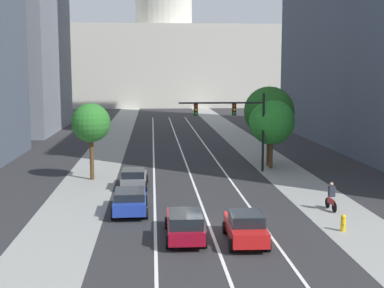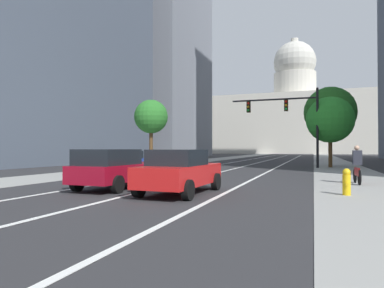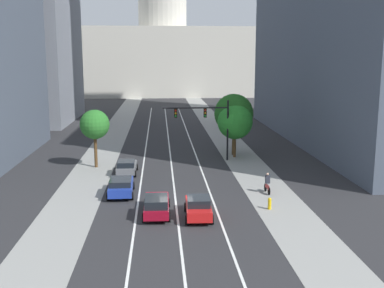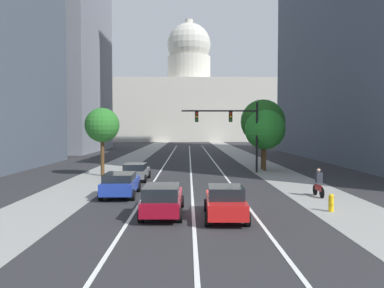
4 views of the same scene
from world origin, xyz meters
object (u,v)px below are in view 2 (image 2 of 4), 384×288
Objects in this scene: capitol_building at (295,117)px; street_tree_near_left at (151,117)px; traffic_signal_mast at (289,114)px; fire_hydrant at (347,182)px; car_blue at (123,163)px; car_crimson at (118,168)px; cyclist at (357,165)px; car_red at (180,171)px; car_gray at (172,160)px; street_tree_near_right at (330,112)px; street_tree_mid_right at (330,120)px.

street_tree_near_left is (-7.73, -91.18, -7.87)m from capitol_building.
fire_hydrant is at bearing -80.14° from traffic_signal_mast.
car_blue is at bearing -123.75° from traffic_signal_mast.
car_crimson is 2.80× the size of cyclist.
fire_hydrant is 0.15× the size of street_tree_near_left.
capitol_building reaches higher than traffic_signal_mast.
street_tree_near_left is (-6.26, 15.38, 3.61)m from car_crimson.
cyclist is (7.68, -101.61, -11.42)m from capitol_building.
traffic_signal_mast is (2.49, 18.44, 3.74)m from car_red.
car_gray is at bearing 14.05° from car_crimson.
traffic_signal_mast is at bearing -139.91° from street_tree_near_right.
car_blue is at bearing -92.49° from capitol_building.
street_tree_mid_right is (11.59, 13.96, 3.26)m from car_blue.
car_gray is at bearing 55.11° from cyclist.
capitol_building is 106.68m from fire_hydrant.
cyclist is at bearing 79.45° from fire_hydrant.
street_tree_mid_right reaches higher than car_red.
street_tree_near_right reaches higher than traffic_signal_mast.
traffic_signal_mast is at bearing -34.96° from car_blue.
car_gray is at bearing 134.49° from fire_hydrant.
car_crimson reaches higher than car_blue.
car_blue is 0.95× the size of car_crimson.
traffic_signal_mast reaches higher than car_crimson.
car_red is 2.45× the size of cyclist.
capitol_building is at bearing 2.46° from car_red.
street_tree_near_left is at bearing 22.76° from car_crimson.
car_crimson is 16.99m from street_tree_near_left.
car_blue is 0.76× the size of street_tree_mid_right.
car_crimson is 0.67× the size of traffic_signal_mast.
car_gray is 0.59× the size of street_tree_near_right.
capitol_building is 9.07× the size of street_tree_mid_right.
street_tree_near_right is at bearing -13.56° from car_red.
car_crimson is at bearing -106.98° from traffic_signal_mast.
street_tree_mid_right is 15.42m from street_tree_near_left.
car_blue is at bearing 158.33° from fire_hydrant.
street_tree_mid_right is at bearing 89.10° from fire_hydrant.
car_crimson is 5.29× the size of fire_hydrant.
car_red is 0.88× the size of car_crimson.
capitol_building is at bearing 92.55° from traffic_signal_mast.
car_crimson is 0.81× the size of street_tree_near_left.
car_gray is 0.70× the size of street_tree_near_left.
car_crimson is 12.62m from car_gray.
traffic_signal_mast reaches higher than cyclist.
street_tree_near_right is (0.34, 19.76, 4.34)m from fire_hydrant.
street_tree_near_left reaches higher than car_gray.
fire_hydrant is at bearing -112.88° from car_blue.
car_gray is 10.68m from traffic_signal_mast.
car_gray is 14.13m from cyclist.
fire_hydrant is 21.05m from street_tree_near_left.
street_tree_mid_right reaches higher than cyclist.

